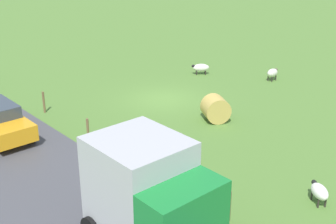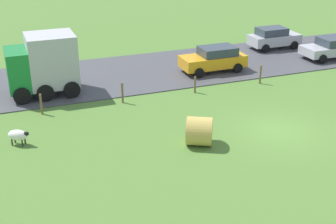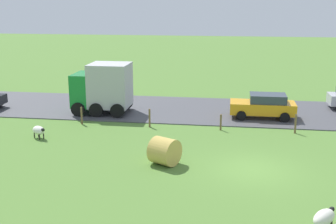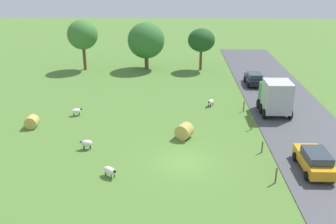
{
  "view_description": "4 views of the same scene",
  "coord_description": "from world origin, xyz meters",
  "px_view_note": "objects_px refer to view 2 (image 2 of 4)",
  "views": [
    {
      "loc": [
        16.43,
        19.03,
        9.1
      ],
      "look_at": [
        3.28,
        4.1,
        1.26
      ],
      "focal_mm": 47.99,
      "sensor_mm": 36.0,
      "label": 1
    },
    {
      "loc": [
        -17.47,
        12.55,
        10.06
      ],
      "look_at": [
        0.7,
        5.6,
        1.61
      ],
      "focal_mm": 49.87,
      "sensor_mm": 36.0,
      "label": 2
    },
    {
      "loc": [
        -19.52,
        1.19,
        7.79
      ],
      "look_at": [
        2.66,
        4.48,
        1.99
      ],
      "focal_mm": 46.17,
      "sensor_mm": 36.0,
      "label": 3
    },
    {
      "loc": [
        -0.62,
        -25.14,
        14.23
      ],
      "look_at": [
        -1.33,
        5.43,
        1.97
      ],
      "focal_mm": 39.91,
      "sensor_mm": 36.0,
      "label": 4
    }
  ],
  "objects_px": {
    "hay_bale_0": "(199,131)",
    "car_1": "(332,47)",
    "sheep_1": "(18,135)",
    "car_0": "(214,59)",
    "truck_0": "(43,64)",
    "car_3": "(274,38)"
  },
  "relations": [
    {
      "from": "car_0",
      "to": "car_1",
      "type": "height_order",
      "value": "car_0"
    },
    {
      "from": "hay_bale_0",
      "to": "car_3",
      "type": "xyz_separation_m",
      "value": [
        12.77,
        -12.16,
        0.24
      ]
    },
    {
      "from": "car_0",
      "to": "sheep_1",
      "type": "bearing_deg",
      "value": 115.96
    },
    {
      "from": "sheep_1",
      "to": "hay_bale_0",
      "type": "xyz_separation_m",
      "value": [
        -2.95,
        -7.86,
        0.18
      ]
    },
    {
      "from": "sheep_1",
      "to": "car_3",
      "type": "distance_m",
      "value": 22.3
    },
    {
      "from": "car_0",
      "to": "car_3",
      "type": "height_order",
      "value": "car_3"
    },
    {
      "from": "sheep_1",
      "to": "car_3",
      "type": "xyz_separation_m",
      "value": [
        9.82,
        -20.02,
        0.41
      ]
    },
    {
      "from": "sheep_1",
      "to": "car_0",
      "type": "height_order",
      "value": "car_0"
    },
    {
      "from": "sheep_1",
      "to": "truck_0",
      "type": "relative_size",
      "value": 0.27
    },
    {
      "from": "sheep_1",
      "to": "hay_bale_0",
      "type": "distance_m",
      "value": 8.39
    },
    {
      "from": "car_0",
      "to": "car_1",
      "type": "relative_size",
      "value": 1.0
    },
    {
      "from": "truck_0",
      "to": "car_3",
      "type": "relative_size",
      "value": 0.99
    },
    {
      "from": "hay_bale_0",
      "to": "truck_0",
      "type": "xyz_separation_m",
      "value": [
        9.14,
        5.79,
        1.21
      ]
    },
    {
      "from": "hay_bale_0",
      "to": "car_1",
      "type": "bearing_deg",
      "value": -58.48
    },
    {
      "from": "hay_bale_0",
      "to": "car_1",
      "type": "relative_size",
      "value": 0.31
    },
    {
      "from": "car_0",
      "to": "hay_bale_0",
      "type": "bearing_deg",
      "value": 150.38
    },
    {
      "from": "car_0",
      "to": "truck_0",
      "type": "bearing_deg",
      "value": 91.18
    },
    {
      "from": "hay_bale_0",
      "to": "truck_0",
      "type": "relative_size",
      "value": 0.34
    },
    {
      "from": "car_3",
      "to": "car_0",
      "type": "bearing_deg",
      "value": 116.46
    },
    {
      "from": "truck_0",
      "to": "car_1",
      "type": "bearing_deg",
      "value": -90.28
    },
    {
      "from": "truck_0",
      "to": "car_1",
      "type": "xyz_separation_m",
      "value": [
        -0.1,
        -20.53,
        -1.03
      ]
    },
    {
      "from": "sheep_1",
      "to": "car_1",
      "type": "distance_m",
      "value": 23.41
    }
  ]
}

